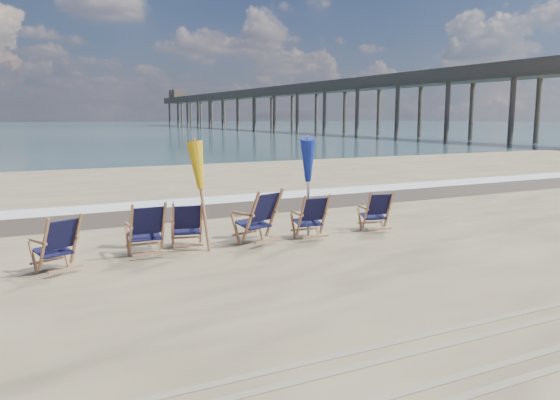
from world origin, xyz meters
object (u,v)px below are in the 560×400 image
(beach_chair_2, at_px, (201,224))
(beach_chair_5, at_px, (389,211))
(beach_chair_1, at_px, (164,228))
(umbrella_yellow, at_px, (202,171))
(fishing_pier, at_px, (289,102))
(beach_chair_4, at_px, (325,216))
(beach_chair_3, at_px, (274,215))
(beach_chair_0, at_px, (76,241))
(umbrella_blue, at_px, (308,164))

(beach_chair_2, height_order, beach_chair_5, beach_chair_2)
(beach_chair_1, bearing_deg, umbrella_yellow, -173.32)
(beach_chair_1, height_order, fishing_pier, fishing_pier)
(beach_chair_4, bearing_deg, beach_chair_3, -7.27)
(beach_chair_3, height_order, umbrella_yellow, umbrella_yellow)
(beach_chair_0, bearing_deg, beach_chair_3, 161.47)
(beach_chair_1, bearing_deg, umbrella_blue, -176.99)
(beach_chair_1, xyz_separation_m, fishing_pier, (40.08, 71.42, 4.16))
(beach_chair_4, distance_m, fishing_pier, 80.60)
(umbrella_blue, bearing_deg, beach_chair_3, -176.89)
(beach_chair_5, height_order, fishing_pier, fishing_pier)
(beach_chair_2, relative_size, fishing_pier, 0.01)
(beach_chair_4, height_order, umbrella_yellow, umbrella_yellow)
(umbrella_yellow, bearing_deg, beach_chair_5, -3.02)
(beach_chair_5, bearing_deg, umbrella_blue, 4.16)
(beach_chair_5, distance_m, umbrella_yellow, 4.16)
(beach_chair_1, relative_size, beach_chair_5, 1.10)
(beach_chair_2, bearing_deg, fishing_pier, -106.97)
(beach_chair_4, bearing_deg, beach_chair_2, -4.83)
(beach_chair_5, bearing_deg, beach_chair_1, 10.08)
(beach_chair_4, distance_m, umbrella_yellow, 2.66)
(umbrella_yellow, height_order, umbrella_blue, umbrella_blue)
(beach_chair_0, bearing_deg, umbrella_blue, 161.16)
(beach_chair_5, distance_m, fishing_pier, 79.90)
(beach_chair_5, bearing_deg, fishing_pier, -104.52)
(beach_chair_4, bearing_deg, umbrella_blue, -40.05)
(umbrella_yellow, bearing_deg, beach_chair_1, -174.29)
(umbrella_blue, distance_m, fishing_pier, 80.46)
(umbrella_blue, bearing_deg, umbrella_yellow, -179.22)
(beach_chair_1, xyz_separation_m, beach_chair_2, (0.76, 0.23, -0.04))
(umbrella_blue, bearing_deg, beach_chair_5, -7.58)
(umbrella_yellow, bearing_deg, beach_chair_4, -4.86)
(beach_chair_1, xyz_separation_m, beach_chair_3, (2.18, 0.06, 0.05))
(beach_chair_1, distance_m, beach_chair_4, 3.21)
(beach_chair_0, height_order, beach_chair_3, beach_chair_3)
(beach_chair_1, height_order, beach_chair_5, beach_chair_1)
(beach_chair_5, xyz_separation_m, umbrella_yellow, (-4.03, 0.21, 1.01))
(beach_chair_1, bearing_deg, beach_chair_2, -162.20)
(umbrella_blue, bearing_deg, beach_chair_1, -177.97)
(beach_chair_2, bearing_deg, umbrella_yellow, 96.37)
(beach_chair_3, relative_size, beach_chair_5, 1.21)
(umbrella_yellow, xyz_separation_m, umbrella_blue, (2.21, 0.03, 0.03))
(beach_chair_4, bearing_deg, beach_chair_1, 1.26)
(beach_chair_5, xyz_separation_m, fishing_pier, (35.30, 71.56, 4.20))
(beach_chair_1, relative_size, umbrella_blue, 0.49)
(beach_chair_1, bearing_deg, fishing_pier, -118.32)
(beach_chair_2, relative_size, umbrella_yellow, 0.46)
(beach_chair_3, xyz_separation_m, beach_chair_4, (1.02, -0.20, -0.08))
(fishing_pier, bearing_deg, beach_chair_1, -119.30)
(beach_chair_2, height_order, fishing_pier, fishing_pier)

